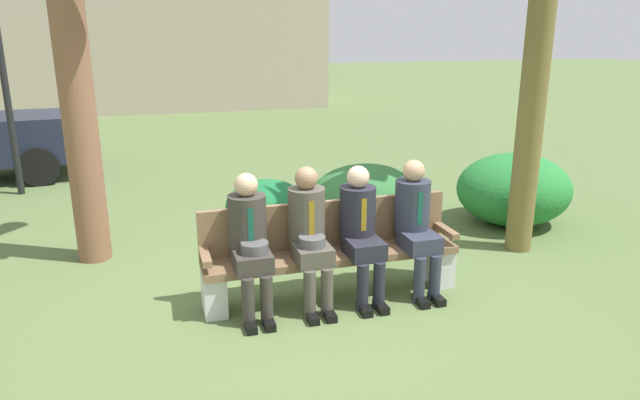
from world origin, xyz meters
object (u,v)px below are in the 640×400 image
at_px(seated_man_centerright, 361,226).
at_px(seated_man_rightmost, 416,220).
at_px(seated_man_leftmost, 250,238).
at_px(seated_man_centerleft, 309,230).
at_px(shrub_far_lawn, 366,201).
at_px(shrub_mid_lawn, 266,205).
at_px(shrub_near_bench, 514,189).
at_px(park_bench, 330,251).

height_order(seated_man_centerright, seated_man_rightmost, seated_man_rightmost).
relative_size(seated_man_leftmost, seated_man_centerleft, 0.98).
bearing_deg(seated_man_centerright, shrub_far_lawn, 66.91).
xyz_separation_m(shrub_mid_lawn, shrub_far_lawn, (1.12, -0.61, 0.13)).
distance_m(shrub_near_bench, shrub_mid_lawn, 3.23).
height_order(seated_man_leftmost, seated_man_centerleft, seated_man_centerleft).
bearing_deg(shrub_mid_lawn, seated_man_leftmost, -105.10).
bearing_deg(park_bench, seated_man_centerright, -27.94).
height_order(shrub_near_bench, shrub_mid_lawn, shrub_near_bench).
xyz_separation_m(seated_man_centerleft, shrub_mid_lawn, (0.04, 2.16, -0.39)).
bearing_deg(seated_man_rightmost, shrub_near_bench, 34.42).
xyz_separation_m(seated_man_centerright, shrub_near_bench, (2.69, 1.46, -0.24)).
distance_m(seated_man_leftmost, shrub_near_bench, 4.02).
relative_size(seated_man_centerleft, seated_man_rightmost, 1.00).
height_order(seated_man_centerright, shrub_mid_lawn, seated_man_centerright).
bearing_deg(park_bench, seated_man_rightmost, -9.19).
height_order(park_bench, shrub_near_bench, shrub_near_bench).
bearing_deg(shrub_far_lawn, seated_man_leftmost, -137.64).
height_order(park_bench, seated_man_rightmost, seated_man_rightmost).
relative_size(seated_man_leftmost, seated_man_rightmost, 0.99).
xyz_separation_m(park_bench, seated_man_rightmost, (0.82, -0.13, 0.28)).
distance_m(seated_man_centerleft, shrub_far_lawn, 1.95).
bearing_deg(shrub_far_lawn, seated_man_centerleft, -126.75).
bearing_deg(park_bench, shrub_mid_lawn, 95.81).
relative_size(seated_man_leftmost, seated_man_centerright, 1.00).
height_order(seated_man_centerright, shrub_near_bench, seated_man_centerright).
bearing_deg(seated_man_centerleft, seated_man_rightmost, 0.28).
relative_size(seated_man_rightmost, shrub_mid_lawn, 1.24).
distance_m(shrub_mid_lawn, shrub_far_lawn, 1.28).
distance_m(seated_man_rightmost, shrub_mid_lawn, 2.42).
bearing_deg(shrub_near_bench, seated_man_centerright, -151.53).
distance_m(seated_man_leftmost, seated_man_centerleft, 0.54).
xyz_separation_m(seated_man_rightmost, shrub_near_bench, (2.13, 1.46, -0.25)).
bearing_deg(seated_man_centerleft, seated_man_centerright, 0.36).
bearing_deg(seated_man_centerleft, shrub_mid_lawn, 88.97).
bearing_deg(seated_man_centerleft, seated_man_leftmost, -179.77).
height_order(shrub_mid_lawn, shrub_far_lawn, shrub_far_lawn).
bearing_deg(park_bench, seated_man_leftmost, -169.96).
bearing_deg(park_bench, shrub_far_lawn, 57.12).
xyz_separation_m(seated_man_leftmost, shrub_near_bench, (3.73, 1.47, -0.24)).
bearing_deg(seated_man_leftmost, seated_man_centerleft, 0.23).
bearing_deg(seated_man_leftmost, shrub_near_bench, 21.43).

